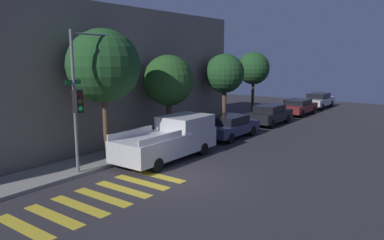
{
  "coord_description": "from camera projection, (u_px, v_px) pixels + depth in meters",
  "views": [
    {
      "loc": [
        -11.01,
        -8.93,
        4.8
      ],
      "look_at": [
        3.97,
        2.1,
        1.6
      ],
      "focal_mm": 35.0,
      "sensor_mm": 36.0,
      "label": 1
    }
  ],
  "objects": [
    {
      "name": "sedan_tail_of_row",
      "position": [
        319.0,
        100.0,
        34.83
      ],
      "size": [
        4.52,
        1.75,
        1.38
      ],
      "color": "#B7BABF",
      "rests_on": "ground"
    },
    {
      "name": "tree_behind_truck",
      "position": [
        253.0,
        69.0,
        28.36
      ],
      "size": [
        2.45,
        2.45,
        5.09
      ],
      "color": "#42301E",
      "rests_on": "ground"
    },
    {
      "name": "traffic_light_pole",
      "position": [
        85.0,
        84.0,
        14.93
      ],
      "size": [
        2.66,
        0.56,
        5.8
      ],
      "color": "slate",
      "rests_on": "ground"
    },
    {
      "name": "crosswalk",
      "position": [
        103.0,
        197.0,
        12.86
      ],
      "size": [
        6.18,
        2.6,
        0.0
      ],
      "color": "gold",
      "rests_on": "ground"
    },
    {
      "name": "pickup_truck",
      "position": [
        170.0,
        139.0,
        17.61
      ],
      "size": [
        5.45,
        2.09,
        1.9
      ],
      "color": "#BCBCC1",
      "rests_on": "ground"
    },
    {
      "name": "tree_far_end",
      "position": [
        225.0,
        74.0,
        25.1
      ],
      "size": [
        2.62,
        2.62,
        4.95
      ],
      "color": "brown",
      "rests_on": "ground"
    },
    {
      "name": "tree_midblock",
      "position": [
        168.0,
        81.0,
        20.46
      ],
      "size": [
        2.78,
        2.78,
        4.87
      ],
      "color": "#4C3823",
      "rests_on": "ground"
    },
    {
      "name": "building_row",
      "position": [
        42.0,
        77.0,
        19.29
      ],
      "size": [
        26.0,
        6.0,
        7.39
      ],
      "primitive_type": "cube",
      "color": "slate",
      "rests_on": "ground"
    },
    {
      "name": "tree_near_corner",
      "position": [
        103.0,
        66.0,
        16.72
      ],
      "size": [
        3.31,
        3.31,
        6.02
      ],
      "color": "brown",
      "rests_on": "ground"
    },
    {
      "name": "sidewalk",
      "position": [
        103.0,
        159.0,
        17.27
      ],
      "size": [
        26.0,
        2.22,
        0.14
      ],
      "primitive_type": "cube",
      "color": "gray",
      "rests_on": "ground"
    },
    {
      "name": "sedan_far_end",
      "position": [
        298.0,
        106.0,
        30.74
      ],
      "size": [
        4.34,
        1.82,
        1.27
      ],
      "color": "maroon",
      "rests_on": "ground"
    },
    {
      "name": "ground_plane",
      "position": [
        175.0,
        179.0,
        14.77
      ],
      "size": [
        60.0,
        60.0,
        0.0
      ],
      "primitive_type": "plane",
      "color": "#2D2B30"
    },
    {
      "name": "sedan_near_corner",
      "position": [
        230.0,
        126.0,
        22.05
      ],
      "size": [
        4.23,
        1.74,
        1.34
      ],
      "color": "#2D3351",
      "rests_on": "ground"
    },
    {
      "name": "sedan_middle",
      "position": [
        270.0,
        114.0,
        26.38
      ],
      "size": [
        4.26,
        1.75,
        1.4
      ],
      "color": "black",
      "rests_on": "ground"
    }
  ]
}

